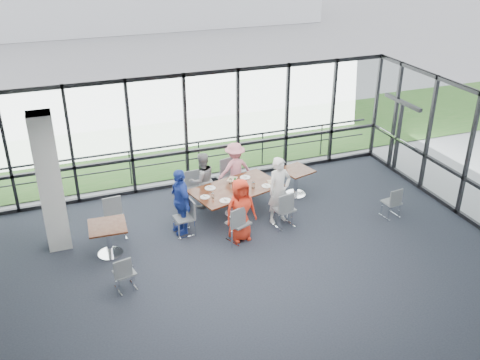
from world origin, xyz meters
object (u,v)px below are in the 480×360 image
object	(u,v)px
chair_main_nl	(239,223)
chair_spare_r	(391,202)
main_table	(236,191)
chair_main_fr	(227,178)
side_table_right	(296,174)
diner_near_right	(279,190)
chair_spare_lb	(114,220)
chair_main_nr	(284,209)
chair_main_end	(184,218)
diner_end	(180,201)
diner_far_left	(202,180)
chair_main_fl	(194,189)
structural_column	(50,183)
diner_far_right	(235,169)
chair_spare_la	(125,273)
diner_near_left	(241,210)
side_table_left	(108,230)

from	to	relation	value
chair_main_nl	chair_spare_r	xyz separation A→B (m)	(3.97, -0.29, -0.06)
main_table	chair_main_nl	world-z (taller)	chair_main_nl
main_table	chair_main_fr	bearing A→B (deg)	66.37
side_table_right	chair_main_fr	distance (m)	1.86
diner_near_right	chair_spare_lb	xyz separation A→B (m)	(-3.90, 0.64, -0.38)
chair_spare_lb	chair_main_nr	bearing A→B (deg)	163.09
side_table_right	chair_spare_lb	xyz separation A→B (m)	(-4.91, -0.47, -0.15)
side_table_right	chair_main_end	distance (m)	3.48
diner_end	chair_main_nl	size ratio (longest dim) A/B	1.76
diner_far_left	chair_main_fl	world-z (taller)	diner_far_left
diner_end	structural_column	bearing A→B (deg)	-105.41
diner_far_left	chair_spare_lb	xyz separation A→B (m)	(-2.37, -0.75, -0.28)
structural_column	chair_main_end	distance (m)	3.09
side_table_right	diner_far_right	xyz separation A→B (m)	(-1.52, 0.63, 0.13)
chair_spare_la	chair_main_nr	bearing A→B (deg)	2.74
chair_main_end	structural_column	bearing A→B (deg)	-106.47
structural_column	chair_main_end	xyz separation A→B (m)	(2.81, -0.53, -1.16)
diner_far_right	diner_end	size ratio (longest dim) A/B	0.91
diner_near_left	diner_far_left	xyz separation A→B (m)	(-0.37, 1.84, -0.02)
side_table_left	chair_spare_lb	xyz separation A→B (m)	(0.22, 0.68, -0.16)
diner_near_left	chair_main_fl	distance (m)	2.12
diner_near_left	chair_main_end	xyz separation A→B (m)	(-1.18, 0.65, -0.33)
side_table_right	chair_spare_lb	size ratio (longest dim) A/B	1.01
diner_far_right	chair_spare_r	distance (m)	4.13
diner_far_left	side_table_left	bearing A→B (deg)	17.14
side_table_left	diner_far_left	world-z (taller)	diner_far_left
side_table_left	diner_near_right	size ratio (longest dim) A/B	0.50
diner_end	chair_main_fl	world-z (taller)	diner_end
chair_main_fl	chair_spare_la	size ratio (longest dim) A/B	1.08
chair_spare_r	chair_main_end	bearing A→B (deg)	162.06
chair_main_end	diner_end	bearing A→B (deg)	-173.69
chair_main_fl	chair_spare_lb	xyz separation A→B (m)	(-2.19, -0.93, 0.04)
chair_main_nr	chair_main_fl	xyz separation A→B (m)	(-1.73, 1.84, -0.04)
chair_main_fl	chair_main_fr	xyz separation A→B (m)	(1.02, 0.27, 0.04)
diner_far_right	chair_main_end	bearing A→B (deg)	32.95
diner_far_left	chair_main_fl	distance (m)	0.41
chair_main_end	chair_spare_la	bearing A→B (deg)	-51.52
diner_end	side_table_right	bearing A→B (deg)	95.28
chair_main_fr	chair_spare_la	size ratio (longest dim) A/B	1.17
diner_near_right	chair_main_nl	bearing A→B (deg)	-167.65
diner_end	chair_spare_lb	size ratio (longest dim) A/B	1.76
diner_end	diner_near_right	bearing A→B (deg)	74.19
main_table	chair_main_end	bearing A→B (deg)	-177.37
diner_far_right	chair_main_fl	distance (m)	1.26
structural_column	chair_main_fl	size ratio (longest dim) A/B	3.75
chair_main_fr	chair_spare_r	xyz separation A→B (m)	(3.43, -2.63, -0.06)
diner_end	chair_main_fr	size ratio (longest dim) A/B	1.77
structural_column	chair_main_fr	bearing A→B (deg)	13.87
side_table_right	diner_near_right	xyz separation A→B (m)	(-1.01, -1.11, 0.23)
chair_spare_lb	diner_near_left	bearing A→B (deg)	154.51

